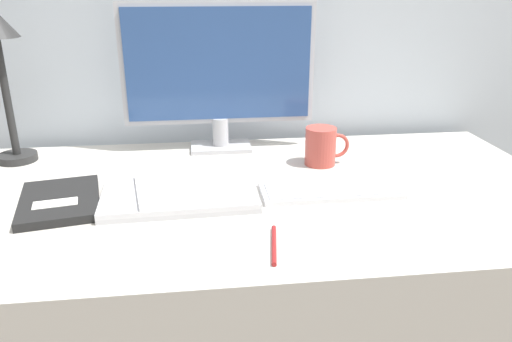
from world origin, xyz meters
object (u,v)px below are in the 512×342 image
keyboard (330,190)px  notebook (60,201)px  monitor (219,71)px  laptop (180,194)px  pen (274,245)px  coffee_mug (322,146)px  ereader (167,189)px

keyboard → notebook: 0.61m
keyboard → notebook: bearing=179.3°
monitor → keyboard: bearing=-56.8°
monitor → laptop: (-0.11, -0.35, -0.21)m
pen → laptop: bearing=126.0°
notebook → coffee_mug: bearing=16.3°
keyboard → notebook: (-0.61, 0.01, 0.00)m
ereader → coffee_mug: (0.40, 0.18, 0.02)m
monitor → coffee_mug: monitor is taller
laptop → pen: size_ratio=2.51×
pen → keyboard: bearing=53.9°
monitor → coffee_mug: (0.26, -0.17, -0.17)m
monitor → pen: bearing=-83.8°
keyboard → ereader: bearing=179.0°
monitor → notebook: monitor is taller
monitor → pen: 0.63m
keyboard → pen: (-0.17, -0.23, -0.00)m
monitor → pen: (0.06, -0.59, -0.22)m
monitor → laptop: 0.42m
keyboard → coffee_mug: 0.20m
ereader → pen: bearing=-49.3°
ereader → notebook: (-0.23, 0.00, -0.02)m
monitor → keyboard: monitor is taller
monitor → ereader: 0.43m
monitor → laptop: bearing=-108.1°
notebook → coffee_mug: size_ratio=2.15×
coffee_mug → pen: size_ratio=0.86×
keyboard → laptop: bearing=178.1°
keyboard → laptop: laptop is taller
laptop → pen: laptop is taller
laptop → ereader: 0.03m
keyboard → laptop: 0.35m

